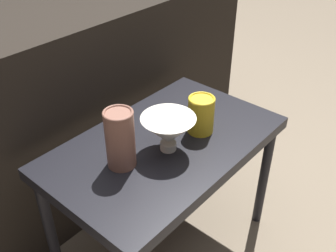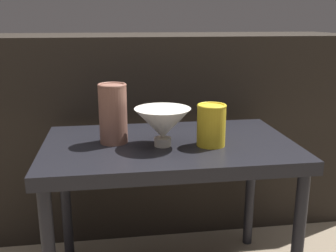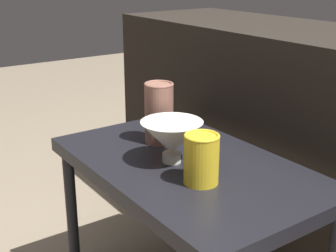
{
  "view_description": "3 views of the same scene",
  "coord_description": "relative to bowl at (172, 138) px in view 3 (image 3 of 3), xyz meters",
  "views": [
    {
      "loc": [
        -0.77,
        -0.68,
        1.27
      ],
      "look_at": [
        -0.04,
        -0.05,
        0.62
      ],
      "focal_mm": 42.0,
      "sensor_mm": 36.0,
      "label": 1
    },
    {
      "loc": [
        -0.17,
        -1.16,
        0.89
      ],
      "look_at": [
        -0.01,
        -0.05,
        0.58
      ],
      "focal_mm": 42.0,
      "sensor_mm": 36.0,
      "label": 2
    },
    {
      "loc": [
        0.94,
        -0.72,
        1.03
      ],
      "look_at": [
        -0.05,
        -0.03,
        0.61
      ],
      "focal_mm": 50.0,
      "sensor_mm": 36.0,
      "label": 3
    }
  ],
  "objects": [
    {
      "name": "vase_colorful_right",
      "position": [
        0.15,
        -0.02,
        -0.0
      ],
      "size": [
        0.09,
        0.09,
        0.13
      ],
      "color": "gold",
      "rests_on": "table"
    },
    {
      "name": "bowl",
      "position": [
        0.0,
        0.0,
        0.0
      ],
      "size": [
        0.17,
        0.17,
        0.12
      ],
      "color": "silver",
      "rests_on": "table"
    },
    {
      "name": "table",
      "position": [
        0.02,
        0.04,
        -0.13
      ],
      "size": [
        0.78,
        0.48,
        0.51
      ],
      "color": "black",
      "rests_on": "ground_plane"
    },
    {
      "name": "couch_backdrop",
      "position": [
        0.02,
        0.59,
        -0.17
      ],
      "size": [
        1.77,
        0.5,
        0.82
      ],
      "color": "black",
      "rests_on": "ground_plane"
    },
    {
      "name": "vase_textured_left",
      "position": [
        -0.15,
        0.06,
        0.02
      ],
      "size": [
        0.09,
        0.09,
        0.19
      ],
      "color": "brown",
      "rests_on": "table"
    }
  ]
}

